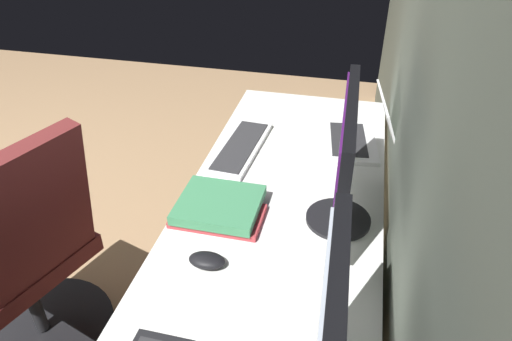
# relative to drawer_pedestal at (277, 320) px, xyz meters

# --- Properties ---
(wall_back) EXTENTS (5.00, 0.10, 2.60)m
(wall_back) POSITION_rel_drawer_pedestal_xyz_m (-0.18, 0.37, 0.95)
(wall_back) COLOR slate
(wall_back) RESTS_ON ground
(desk) EXTENTS (1.99, 0.65, 0.73)m
(desk) POSITION_rel_drawer_pedestal_xyz_m (-0.00, -0.03, 0.31)
(desk) COLOR white
(desk) RESTS_ON ground
(drawer_pedestal) EXTENTS (0.40, 0.51, 0.69)m
(drawer_pedestal) POSITION_rel_drawer_pedestal_xyz_m (0.00, 0.00, 0.00)
(drawer_pedestal) COLOR white
(drawer_pedestal) RESTS_ON ground
(monitor_primary) EXTENTS (0.53, 0.20, 0.41)m
(monitor_primary) POSITION_rel_drawer_pedestal_xyz_m (-0.11, 0.16, 0.62)
(monitor_primary) COLOR black
(monitor_primary) RESTS_ON desk
(laptop_leftmost) EXTENTS (0.36, 0.32, 0.20)m
(laptop_leftmost) POSITION_rel_drawer_pedestal_xyz_m (-0.61, 0.21, 0.43)
(laptop_leftmost) COLOR white
(laptop_leftmost) RESTS_ON desk
(keyboard_main) EXTENTS (0.43, 0.17, 0.02)m
(keyboard_main) POSITION_rel_drawer_pedestal_xyz_m (-0.45, -0.24, 0.39)
(keyboard_main) COLOR silver
(keyboard_main) RESTS_ON desk
(mouse_main) EXTENTS (0.06, 0.10, 0.03)m
(mouse_main) POSITION_rel_drawer_pedestal_xyz_m (0.16, -0.18, 0.40)
(mouse_main) COLOR black
(mouse_main) RESTS_ON desk
(book_stack_near) EXTENTS (0.23, 0.28, 0.05)m
(book_stack_near) POSITION_rel_drawer_pedestal_xyz_m (-0.05, -0.21, 0.41)
(book_stack_near) COLOR #B2383D
(book_stack_near) RESTS_ON desk
(office_chair) EXTENTS (0.56, 0.60, 0.97)m
(office_chair) POSITION_rel_drawer_pedestal_xyz_m (0.05, -0.90, 0.11)
(office_chair) COLOR maroon
(office_chair) RESTS_ON ground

